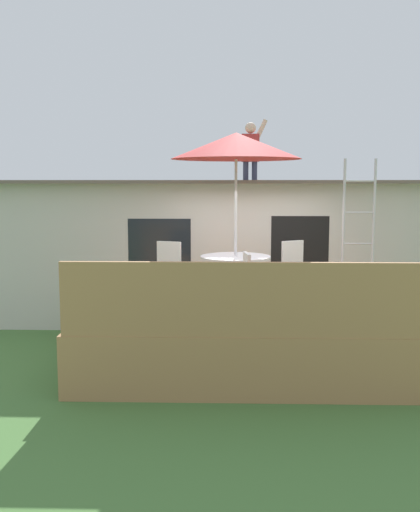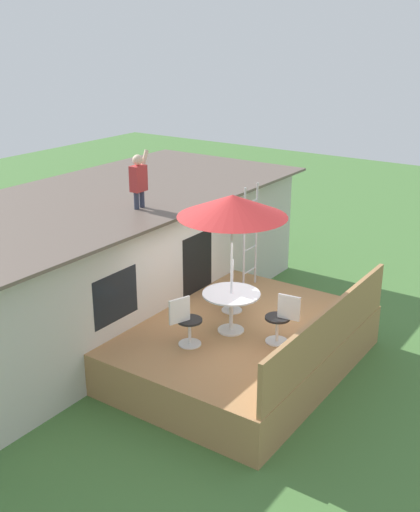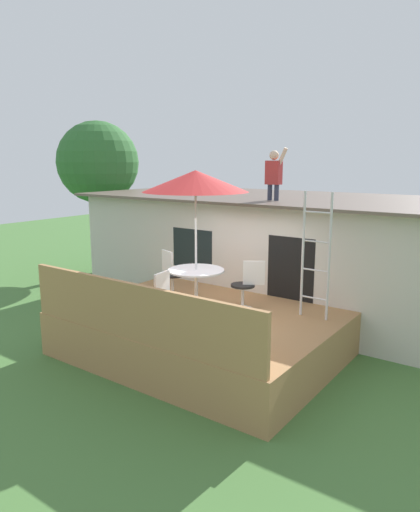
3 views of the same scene
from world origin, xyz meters
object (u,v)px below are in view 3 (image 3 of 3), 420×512
(patio_table, at_px, (196,278))
(patio_chair_right, at_px, (247,286))
(patio_chair_near, at_px, (167,298))
(backyard_tree, at_px, (98,163))
(person_figure, at_px, (274,172))
(patio_umbrella, at_px, (196,181))
(step_ladder, at_px, (316,256))
(patio_chair_left, at_px, (171,274))

(patio_table, relative_size, patio_chair_right, 1.13)
(patio_chair_near, xyz_separation_m, backyard_tree, (-6.42, 4.22, 2.17))
(patio_table, distance_m, patio_chair_near, 0.97)
(person_figure, bearing_deg, patio_chair_near, -93.32)
(patio_umbrella, height_order, person_figure, person_figure)
(patio_umbrella, bearing_deg, backyard_tree, 152.68)
(patio_table, bearing_deg, step_ladder, 22.21)
(person_figure, relative_size, patio_chair_left, 1.21)
(step_ladder, relative_size, patio_chair_right, 2.39)
(patio_umbrella, relative_size, patio_chair_left, 2.76)
(patio_table, distance_m, patio_chair_right, 0.94)
(patio_chair_near, height_order, backyard_tree, backyard_tree)
(step_ladder, distance_m, backyard_tree, 8.77)
(patio_table, relative_size, step_ladder, 0.47)
(person_figure, distance_m, patio_chair_near, 3.87)
(patio_umbrella, xyz_separation_m, step_ladder, (1.97, 0.81, -1.25))
(step_ladder, bearing_deg, patio_chair_right, -164.97)
(person_figure, bearing_deg, patio_chair_left, -121.20)
(patio_chair_left, xyz_separation_m, patio_chair_right, (1.70, 0.15, 0.00))
(patio_chair_left, relative_size, patio_chair_near, 1.00)
(patio_umbrella, xyz_separation_m, patio_chair_right, (0.79, 0.49, -1.89))
(step_ladder, xyz_separation_m, patio_chair_left, (-2.88, -0.47, -0.64))
(person_figure, distance_m, patio_chair_left, 3.09)
(patio_chair_right, distance_m, patio_chair_near, 1.60)
(patio_chair_near, bearing_deg, patio_table, 0.00)
(patio_chair_left, distance_m, patio_chair_near, 1.65)
(patio_umbrella, height_order, step_ladder, patio_umbrella)
(step_ladder, bearing_deg, backyard_tree, 163.50)
(step_ladder, relative_size, patio_chair_left, 2.39)
(patio_chair_near, bearing_deg, patio_umbrella, 0.00)
(person_figure, distance_m, patio_chair_right, 2.78)
(person_figure, bearing_deg, patio_table, -97.48)
(patio_table, height_order, patio_chair_left, patio_chair_left)
(patio_umbrella, distance_m, patio_chair_near, 2.12)
(patio_umbrella, relative_size, patio_chair_near, 2.76)
(patio_table, height_order, patio_chair_near, patio_chair_near)
(patio_table, distance_m, backyard_tree, 7.39)
(patio_table, bearing_deg, patio_umbrella, 0.00)
(patio_chair_left, relative_size, patio_chair_right, 1.00)
(patio_umbrella, bearing_deg, person_figure, 82.52)
(backyard_tree, bearing_deg, patio_table, -27.32)
(step_ladder, distance_m, patio_chair_near, 2.64)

